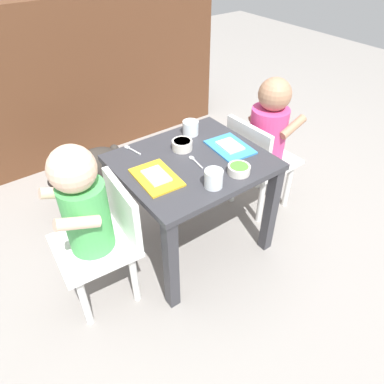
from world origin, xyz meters
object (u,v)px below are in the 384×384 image
dining_table (192,177)px  food_tray_left (156,177)px  food_tray_right (230,147)px  veggie_bowl_near (239,169)px  spoon_by_left_tray (131,149)px  dog (89,170)px  cereal_bowl_right_side (182,145)px  seated_child_left (88,212)px  water_cup_left (191,129)px  spoon_by_right_tray (195,161)px  water_cup_right (214,180)px  seated_child_right (267,133)px

dining_table → food_tray_left: (-0.18, -0.02, 0.09)m
food_tray_right → veggie_bowl_near: (-0.09, -0.16, 0.01)m
food_tray_left → spoon_by_left_tray: food_tray_left is taller
food_tray_right → veggie_bowl_near: 0.18m
dog → cereal_bowl_right_side: cereal_bowl_right_side is taller
seated_child_left → dog: bearing=70.1°
water_cup_left → dining_table: bearing=-124.6°
dining_table → spoon_by_right_tray: 0.09m
dog → spoon_by_right_tray: size_ratio=4.25×
cereal_bowl_right_side → water_cup_left: bearing=38.5°
water_cup_right → dining_table: bearing=77.8°
food_tray_right → spoon_by_left_tray: size_ratio=2.05×
seated_child_left → spoon_by_right_tray: (0.45, 0.00, 0.03)m
dog → food_tray_right: size_ratio=2.08×
dining_table → spoon_by_left_tray: size_ratio=5.82×
cereal_bowl_right_side → food_tray_right: bearing=-33.9°
food_tray_right → water_cup_left: bearing=107.9°
food_tray_right → water_cup_right: bearing=-143.6°
dining_table → spoon_by_right_tray: size_ratio=5.81×
seated_child_left → water_cup_right: bearing=-22.1°
dog → spoon_by_left_tray: 0.45m
dog → cereal_bowl_right_side: 0.61m
dog → water_cup_right: (0.20, -0.74, 0.29)m
seated_child_right → cereal_bowl_right_side: size_ratio=8.11×
spoon_by_right_tray → cereal_bowl_right_side: bearing=83.0°
dining_table → dog: size_ratio=1.37×
cereal_bowl_right_side → spoon_by_left_tray: 0.21m
seated_child_right → food_tray_left: bearing=-175.7°
dog → water_cup_left: water_cup_left is taller
dining_table → dog: 0.64m
dining_table → food_tray_right: size_ratio=2.84×
dining_table → food_tray_right: food_tray_right is taller
water_cup_right → veggie_bowl_near: (0.13, 0.01, -0.01)m
cereal_bowl_right_side → spoon_by_right_tray: size_ratio=0.85×
seated_child_right → food_tray_right: seated_child_right is taller
food_tray_right → veggie_bowl_near: veggie_bowl_near is taller
spoon_by_left_tray → food_tray_left: bearing=-95.1°
spoon_by_left_tray → food_tray_right: bearing=-34.5°
dining_table → dog: bearing=113.4°
water_cup_right → veggie_bowl_near: water_cup_right is taller
dining_table → spoon_by_left_tray: bearing=127.1°
food_tray_right → spoon_by_left_tray: food_tray_right is taller
dining_table → dog: dining_table is taller
cereal_bowl_right_side → seated_child_left: bearing=-167.2°
seated_child_left → food_tray_left: (0.27, -0.01, 0.03)m
dining_table → water_cup_left: water_cup_left is taller
water_cup_left → veggie_bowl_near: 0.35m
dining_table → spoon_by_left_tray: 0.28m
food_tray_left → spoon_by_right_tray: bearing=2.2°
dog → veggie_bowl_near: bearing=-65.8°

